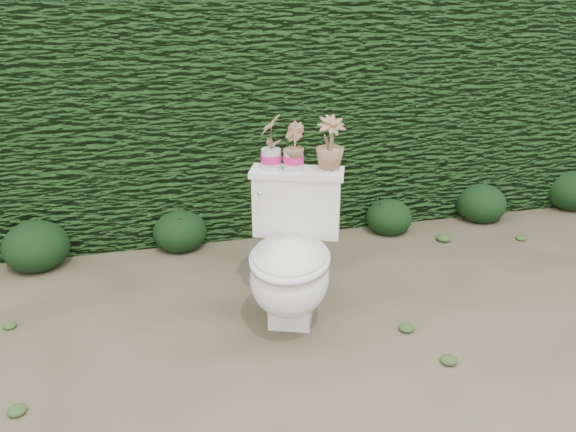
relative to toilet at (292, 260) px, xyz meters
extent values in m
plane|color=#6E654C|center=(0.19, -0.02, -0.36)|extent=(60.00, 60.00, 0.00)
cube|color=#244918|center=(0.19, 1.58, 0.44)|extent=(8.00, 1.00, 1.60)
cube|color=white|center=(0.01, 0.02, -0.26)|extent=(0.31, 0.36, 0.20)
ellipsoid|color=white|center=(-0.03, -0.08, -0.06)|extent=(0.57, 0.63, 0.39)
cube|color=white|center=(0.09, 0.22, 0.22)|extent=(0.50, 0.33, 0.34)
cube|color=white|center=(0.09, 0.22, 0.40)|extent=(0.53, 0.36, 0.03)
cylinder|color=silver|center=(-0.12, 0.20, 0.32)|extent=(0.04, 0.06, 0.02)
sphere|color=silver|center=(-0.13, 0.17, 0.32)|extent=(0.03, 0.03, 0.03)
imported|color=#3A8028|center=(-0.04, 0.27, 0.56)|extent=(0.14, 0.17, 0.28)
imported|color=#3A8028|center=(0.07, 0.23, 0.54)|extent=(0.12, 0.14, 0.24)
imported|color=#3A8028|center=(0.25, 0.16, 0.56)|extent=(0.17, 0.17, 0.28)
ellipsoid|color=black|center=(-1.44, 1.00, -0.19)|extent=(0.41, 0.41, 0.33)
ellipsoid|color=black|center=(-0.52, 1.07, -0.21)|extent=(0.37, 0.37, 0.29)
ellipsoid|color=black|center=(0.29, 1.08, -0.22)|extent=(0.34, 0.34, 0.27)
ellipsoid|color=black|center=(0.99, 0.98, -0.22)|extent=(0.34, 0.34, 0.27)
ellipsoid|color=black|center=(1.77, 1.03, -0.20)|extent=(0.38, 0.38, 0.30)
ellipsoid|color=black|center=(2.63, 1.09, -0.19)|extent=(0.42, 0.42, 0.34)
camera|label=1|loc=(-0.65, -2.54, 1.33)|focal=35.00mm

